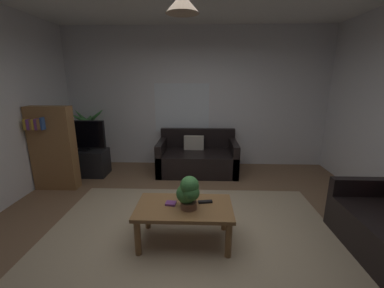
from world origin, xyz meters
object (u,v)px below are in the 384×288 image
coffee_table (184,212)px  pendant_lamp (182,3)px  potted_plant_on_table (189,192)px  remote_on_table_0 (205,202)px  bookshelf_corner (53,148)px  book_on_table_0 (171,203)px  potted_palm_corner (90,139)px  tv (80,135)px  tv_stand (84,162)px  couch_under_window (197,159)px

coffee_table → pendant_lamp: 2.10m
coffee_table → potted_plant_on_table: (0.05, -0.04, 0.26)m
remote_on_table_0 → bookshelf_corner: size_ratio=0.11×
bookshelf_corner → remote_on_table_0: bearing=-27.0°
book_on_table_0 → potted_plant_on_table: size_ratio=0.30×
bookshelf_corner → pendant_lamp: (2.27, -1.36, 1.77)m
potted_palm_corner → pendant_lamp: 3.79m
tv → pendant_lamp: bearing=-43.0°
potted_plant_on_table → pendant_lamp: bearing=139.6°
coffee_table → book_on_table_0: 0.18m
potted_plant_on_table → tv_stand: potted_plant_on_table is taller
remote_on_table_0 → tv_stand: bearing=41.2°
bookshelf_corner → pendant_lamp: pendant_lamp is taller
potted_plant_on_table → tv: (-2.14, 1.99, 0.16)m
couch_under_window → bookshelf_corner: bearing=-160.3°
potted_palm_corner → bookshelf_corner: size_ratio=0.91×
coffee_table → tv: tv is taller
potted_palm_corner → couch_under_window: bearing=-6.6°
book_on_table_0 → bookshelf_corner: bearing=147.8°
coffee_table → tv_stand: size_ratio=1.19×
remote_on_table_0 → tv_stand: (-2.32, 1.88, -0.21)m
couch_under_window → tv: 2.28m
remote_on_table_0 → tv: bearing=41.6°
couch_under_window → tv_stand: bearing=-173.5°
pendant_lamp → tv_stand: bearing=136.7°
coffee_table → tv: size_ratio=1.14×
tv_stand → bookshelf_corner: size_ratio=0.64×
coffee_table → potted_palm_corner: potted_palm_corner is taller
remote_on_table_0 → bookshelf_corner: bearing=53.3°
tv → bookshelf_corner: 0.62m
potted_palm_corner → bookshelf_corner: bearing=-95.6°
book_on_table_0 → tv: tv is taller
bookshelf_corner → tv: bearing=72.4°
coffee_table → tv: (-2.08, 1.94, 0.42)m
couch_under_window → potted_plant_on_table: size_ratio=4.11×
coffee_table → remote_on_table_0: remote_on_table_0 is taller
couch_under_window → potted_palm_corner: potted_palm_corner is taller
couch_under_window → tv_stand: (-2.20, -0.25, -0.02)m
book_on_table_0 → remote_on_table_0: bearing=7.9°
book_on_table_0 → tv: bearing=135.3°
remote_on_table_0 → book_on_table_0: bearing=88.2°
tv → pendant_lamp: (2.08, -1.94, 1.68)m
tv → bookshelf_corner: size_ratio=0.67×
potted_palm_corner → bookshelf_corner: 1.13m
remote_on_table_0 → pendant_lamp: size_ratio=0.36×
tv → bookshelf_corner: bearing=-107.6°
couch_under_window → potted_palm_corner: size_ratio=1.21×
potted_palm_corner → remote_on_table_0: bearing=-45.0°
couch_under_window → coffee_table: size_ratio=1.44×
potted_palm_corner → pendant_lamp: pendant_lamp is taller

